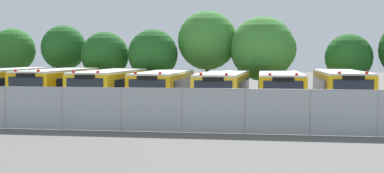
{
  "coord_description": "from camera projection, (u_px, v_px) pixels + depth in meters",
  "views": [
    {
      "loc": [
        6.59,
        -32.41,
        3.57
      ],
      "look_at": [
        1.72,
        0.0,
        1.6
      ],
      "focal_mm": 49.16,
      "sensor_mm": 36.0,
      "label": 1
    }
  ],
  "objects": [
    {
      "name": "ground_plane",
      "position": [
        165.0,
        111.0,
        33.18
      ],
      "size": [
        160.0,
        160.0,
        0.0
      ],
      "primitive_type": "plane",
      "color": "#595651"
    },
    {
      "name": "school_bus_0",
      "position": [
        5.0,
        87.0,
        34.76
      ],
      "size": [
        2.53,
        11.15,
        2.78
      ],
      "rotation": [
        0.0,
        0.0,
        3.13
      ],
      "color": "yellow",
      "rests_on": "ground_plane"
    },
    {
      "name": "school_bus_1",
      "position": [
        58.0,
        87.0,
        34.26
      ],
      "size": [
        2.62,
        9.47,
        2.77
      ],
      "rotation": [
        0.0,
        0.0,
        3.15
      ],
      "color": "#EAA80C",
      "rests_on": "ground_plane"
    },
    {
      "name": "school_bus_2",
      "position": [
        111.0,
        88.0,
        33.63
      ],
      "size": [
        2.67,
        9.89,
        2.72
      ],
      "rotation": [
        0.0,
        0.0,
        3.15
      ],
      "color": "yellow",
      "rests_on": "ground_plane"
    },
    {
      "name": "school_bus_3",
      "position": [
        164.0,
        89.0,
        33.32
      ],
      "size": [
        2.62,
        9.24,
        2.65
      ],
      "rotation": [
        0.0,
        0.0,
        3.14
      ],
      "color": "#EAA80C",
      "rests_on": "ground_plane"
    },
    {
      "name": "school_bus_4",
      "position": [
        224.0,
        90.0,
        32.75
      ],
      "size": [
        2.82,
        9.92,
        2.62
      ],
      "rotation": [
        0.0,
        0.0,
        3.11
      ],
      "color": "yellow",
      "rests_on": "ground_plane"
    },
    {
      "name": "school_bus_5",
      "position": [
        280.0,
        91.0,
        32.23
      ],
      "size": [
        2.79,
        9.31,
        2.62
      ],
      "rotation": [
        0.0,
        0.0,
        3.16
      ],
      "color": "#EAA80C",
      "rests_on": "ground_plane"
    },
    {
      "name": "school_bus_6",
      "position": [
        341.0,
        91.0,
        31.36
      ],
      "size": [
        2.61,
        9.39,
        2.75
      ],
      "rotation": [
        0.0,
        0.0,
        3.15
      ],
      "color": "#EAA80C",
      "rests_on": "ground_plane"
    },
    {
      "name": "tree_0",
      "position": [
        14.0,
        51.0,
        43.93
      ],
      "size": [
        3.68,
        3.68,
        5.8
      ],
      "color": "#4C3823",
      "rests_on": "ground_plane"
    },
    {
      "name": "tree_1",
      "position": [
        64.0,
        49.0,
        42.87
      ],
      "size": [
        3.66,
        3.66,
        5.99
      ],
      "color": "#4C3823",
      "rests_on": "ground_plane"
    },
    {
      "name": "tree_2",
      "position": [
        104.0,
        56.0,
        41.2
      ],
      "size": [
        3.72,
        3.72,
        5.4
      ],
      "color": "#4C3823",
      "rests_on": "ground_plane"
    },
    {
      "name": "tree_3",
      "position": [
        154.0,
        54.0,
        40.04
      ],
      "size": [
        3.81,
        3.81,
        5.54
      ],
      "color": "#4C3823",
      "rests_on": "ground_plane"
    },
    {
      "name": "tree_4",
      "position": [
        205.0,
        41.0,
        40.49
      ],
      "size": [
        4.56,
        4.56,
        6.98
      ],
      "color": "#4C3823",
      "rests_on": "ground_plane"
    },
    {
      "name": "tree_5",
      "position": [
        265.0,
        49.0,
        39.1
      ],
      "size": [
        4.93,
        4.82,
        6.46
      ],
      "color": "#4C3823",
      "rests_on": "ground_plane"
    },
    {
      "name": "tree_6",
      "position": [
        347.0,
        58.0,
        38.21
      ],
      "size": [
        3.44,
        3.44,
        5.11
      ],
      "color": "#4C3823",
      "rests_on": "ground_plane"
    },
    {
      "name": "chainlink_fence",
      "position": [
        121.0,
        109.0,
        24.52
      ],
      "size": [
        28.92,
        0.07,
        2.07
      ],
      "color": "#9EA0A3",
      "rests_on": "ground_plane"
    },
    {
      "name": "traffic_cone",
      "position": [
        79.0,
        120.0,
        26.0
      ],
      "size": [
        0.5,
        0.5,
        0.66
      ],
      "primitive_type": "cone",
      "color": "#EA5914",
      "rests_on": "ground_plane"
    }
  ]
}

